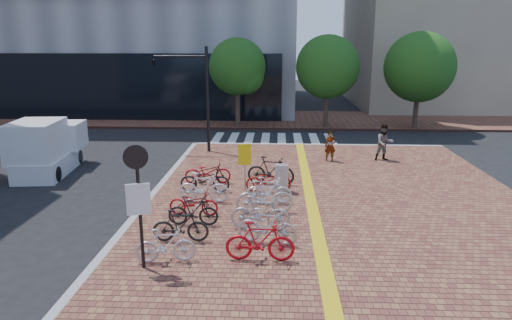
# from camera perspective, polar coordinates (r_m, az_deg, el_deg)

# --- Properties ---
(ground) EXTENTS (120.00, 120.00, 0.00)m
(ground) POSITION_cam_1_polar(r_m,az_deg,el_deg) (14.64, -0.41, -8.70)
(ground) COLOR black
(ground) RESTS_ON ground
(tactile_strip) EXTENTS (0.40, 34.00, 0.01)m
(tactile_strip) POSITION_cam_1_polar(r_m,az_deg,el_deg) (10.20, 9.85, -19.08)
(tactile_strip) COLOR gold
(tactile_strip) RESTS_ON sidewalk
(kerb_west) EXTENTS (0.25, 34.00, 0.15)m
(kerb_west) POSITION_cam_1_polar(r_m,az_deg,el_deg) (11.23, -23.89, -17.30)
(kerb_west) COLOR gray
(kerb_west) RESTS_ON ground
(kerb_north) EXTENTS (14.00, 0.25, 0.15)m
(kerb_north) POSITION_cam_1_polar(r_m,az_deg,el_deg) (26.16, 7.64, 1.80)
(kerb_north) COLOR gray
(kerb_north) RESTS_ON ground
(far_sidewalk) EXTENTS (70.00, 8.00, 0.15)m
(far_sidewalk) POSITION_cam_1_polar(r_m,az_deg,el_deg) (34.91, 1.52, 5.10)
(far_sidewalk) COLOR brown
(far_sidewalk) RESTS_ON ground
(building_beige) EXTENTS (20.00, 18.00, 18.00)m
(building_beige) POSITION_cam_1_polar(r_m,az_deg,el_deg) (48.70, 24.67, 17.04)
(building_beige) COLOR gray
(building_beige) RESTS_ON ground
(crosswalk) EXTENTS (7.50, 4.00, 0.01)m
(crosswalk) POSITION_cam_1_polar(r_m,az_deg,el_deg) (28.03, 2.21, 2.62)
(crosswalk) COLOR silver
(crosswalk) RESTS_ON ground
(street_trees) EXTENTS (16.20, 4.60, 6.35)m
(street_trees) POSITION_cam_1_polar(r_m,az_deg,el_deg) (31.23, 10.88, 11.18)
(street_trees) COLOR #38281E
(street_trees) RESTS_ON far_sidewalk
(bike_0) EXTENTS (1.63, 0.72, 0.95)m
(bike_0) POSITION_cam_1_polar(r_m,az_deg,el_deg) (12.35, -11.25, -10.41)
(bike_0) COLOR silver
(bike_0) RESTS_ON sidewalk
(bike_1) EXTENTS (1.64, 0.52, 0.98)m
(bike_1) POSITION_cam_1_polar(r_m,az_deg,el_deg) (13.46, -9.41, -8.11)
(bike_1) COLOR black
(bike_1) RESTS_ON sidewalk
(bike_2) EXTENTS (1.60, 0.46, 0.96)m
(bike_2) POSITION_cam_1_polar(r_m,az_deg,el_deg) (14.56, -7.87, -6.31)
(bike_2) COLOR black
(bike_2) RESTS_ON sidewalk
(bike_3) EXTENTS (1.67, 0.65, 0.87)m
(bike_3) POSITION_cam_1_polar(r_m,az_deg,el_deg) (15.40, -7.81, -5.31)
(bike_3) COLOR #AF0C16
(bike_3) RESTS_ON sidewalk
(bike_4) EXTENTS (1.86, 0.55, 1.11)m
(bike_4) POSITION_cam_1_polar(r_m,az_deg,el_deg) (16.53, -6.57, -3.43)
(bike_4) COLOR white
(bike_4) RESTS_ON sidewalk
(bike_5) EXTENTS (1.91, 0.69, 1.00)m
(bike_5) POSITION_cam_1_polar(r_m,az_deg,el_deg) (17.68, -6.41, -2.42)
(bike_5) COLOR black
(bike_5) RESTS_ON sidewalk
(bike_6) EXTENTS (1.93, 0.89, 0.98)m
(bike_6) POSITION_cam_1_polar(r_m,az_deg,el_deg) (18.71, -6.05, -1.49)
(bike_6) COLOR #AA0C1A
(bike_6) RESTS_ON sidewalk
(bike_7) EXTENTS (1.84, 0.55, 1.10)m
(bike_7) POSITION_cam_1_polar(r_m,az_deg,el_deg) (12.15, 0.50, -10.13)
(bike_7) COLOR #B80D17
(bike_7) RESTS_ON sidewalk
(bike_8) EXTENTS (1.83, 0.84, 1.06)m
(bike_8) POSITION_cam_1_polar(r_m,az_deg,el_deg) (13.13, 1.42, -8.29)
(bike_8) COLOR #BCBCC1
(bike_8) RESTS_ON sidewalk
(bike_9) EXTENTS (1.87, 0.65, 1.10)m
(bike_9) POSITION_cam_1_polar(r_m,az_deg,el_deg) (14.05, 0.54, -6.64)
(bike_9) COLOR #AAAAAE
(bike_9) RESTS_ON sidewalk
(bike_10) EXTENTS (1.98, 0.76, 1.16)m
(bike_10) POSITION_cam_1_polar(r_m,az_deg,el_deg) (15.38, 1.09, -4.62)
(bike_10) COLOR #BBBBC0
(bike_10) RESTS_ON sidewalk
(bike_11) EXTENTS (1.67, 0.47, 1.00)m
(bike_11) POSITION_cam_1_polar(r_m,az_deg,el_deg) (16.29, 1.58, -3.81)
(bike_11) COLOR silver
(bike_11) RESTS_ON sidewalk
(bike_12) EXTENTS (1.81, 0.81, 0.92)m
(bike_12) POSITION_cam_1_polar(r_m,az_deg,el_deg) (17.63, 1.57, -2.51)
(bike_12) COLOR #A8110C
(bike_12) RESTS_ON sidewalk
(bike_13) EXTENTS (1.99, 0.83, 1.16)m
(bike_13) POSITION_cam_1_polar(r_m,az_deg,el_deg) (18.50, 1.87, -1.31)
(bike_13) COLOR black
(bike_13) RESTS_ON sidewalk
(pedestrian_a) EXTENTS (0.56, 0.38, 1.50)m
(pedestrian_a) POSITION_cam_1_polar(r_m,az_deg,el_deg) (22.39, 9.27, 1.75)
(pedestrian_a) COLOR gray
(pedestrian_a) RESTS_ON sidewalk
(pedestrian_b) EXTENTS (0.94, 0.77, 1.78)m
(pedestrian_b) POSITION_cam_1_polar(r_m,az_deg,el_deg) (23.06, 15.75, 2.11)
(pedestrian_b) COLOR #4A505E
(pedestrian_b) RESTS_ON sidewalk
(utility_box) EXTENTS (0.52, 0.39, 1.08)m
(utility_box) POSITION_cam_1_polar(r_m,az_deg,el_deg) (17.59, 3.23, -2.30)
(utility_box) COLOR #B4B5BA
(utility_box) RESTS_ON sidewalk
(yellow_sign) EXTENTS (0.51, 0.16, 1.88)m
(yellow_sign) POSITION_cam_1_polar(r_m,az_deg,el_deg) (17.42, -1.41, 0.16)
(yellow_sign) COLOR #B7B7BC
(yellow_sign) RESTS_ON sidewalk
(notice_sign) EXTENTS (0.59, 0.22, 3.25)m
(notice_sign) POSITION_cam_1_polar(r_m,az_deg,el_deg) (11.57, -14.50, -3.93)
(notice_sign) COLOR black
(notice_sign) RESTS_ON sidewalk
(traffic_light_pole) EXTENTS (2.92, 1.12, 5.43)m
(traffic_light_pole) POSITION_cam_1_polar(r_m,az_deg,el_deg) (24.07, -9.13, 9.86)
(traffic_light_pole) COLOR black
(traffic_light_pole) RESTS_ON sidewalk
(box_truck) EXTENTS (2.32, 4.45, 2.47)m
(box_truck) POSITION_cam_1_polar(r_m,az_deg,el_deg) (22.57, -24.62, 1.39)
(box_truck) COLOR silver
(box_truck) RESTS_ON ground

